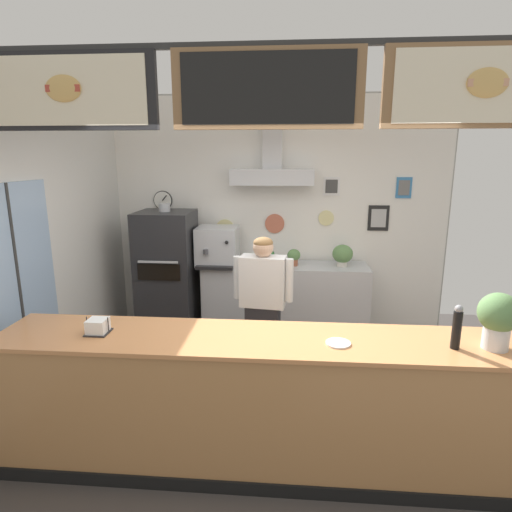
{
  "coord_description": "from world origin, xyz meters",
  "views": [
    {
      "loc": [
        0.17,
        -3.22,
        2.28
      ],
      "look_at": [
        -0.15,
        0.7,
        1.36
      ],
      "focal_mm": 29.64,
      "sensor_mm": 36.0,
      "label": 1
    }
  ],
  "objects_px": {
    "potted_thyme": "(343,255)",
    "basil_vase": "(498,319)",
    "condiment_plate": "(338,343)",
    "potted_oregano": "(268,256)",
    "shop_worker": "(263,305)",
    "pepper_grinder": "(457,327)",
    "napkin_holder": "(98,327)",
    "espresso_machine": "(218,246)",
    "pizza_oven": "(168,275)",
    "potted_basil": "(294,256)"
  },
  "relations": [
    {
      "from": "potted_basil",
      "to": "potted_oregano",
      "type": "height_order",
      "value": "potted_basil"
    },
    {
      "from": "espresso_machine",
      "to": "basil_vase",
      "type": "height_order",
      "value": "basil_vase"
    },
    {
      "from": "potted_basil",
      "to": "potted_oregano",
      "type": "xyz_separation_m",
      "value": [
        -0.33,
        0.01,
        -0.0
      ]
    },
    {
      "from": "potted_oregano",
      "to": "napkin_holder",
      "type": "xyz_separation_m",
      "value": [
        -1.1,
        -2.5,
        0.03
      ]
    },
    {
      "from": "potted_thyme",
      "to": "pepper_grinder",
      "type": "xyz_separation_m",
      "value": [
        0.45,
        -2.53,
        0.1
      ]
    },
    {
      "from": "potted_basil",
      "to": "condiment_plate",
      "type": "xyz_separation_m",
      "value": [
        0.29,
        -2.53,
        -0.01
      ]
    },
    {
      "from": "potted_basil",
      "to": "espresso_machine",
      "type": "bearing_deg",
      "value": -179.89
    },
    {
      "from": "napkin_holder",
      "to": "potted_basil",
      "type": "bearing_deg",
      "value": 60.05
    },
    {
      "from": "condiment_plate",
      "to": "pepper_grinder",
      "type": "bearing_deg",
      "value": -0.3
    },
    {
      "from": "potted_thyme",
      "to": "basil_vase",
      "type": "height_order",
      "value": "basil_vase"
    },
    {
      "from": "espresso_machine",
      "to": "napkin_holder",
      "type": "bearing_deg",
      "value": -100.37
    },
    {
      "from": "pepper_grinder",
      "to": "shop_worker",
      "type": "bearing_deg",
      "value": 135.64
    },
    {
      "from": "potted_thyme",
      "to": "potted_oregano",
      "type": "bearing_deg",
      "value": 179.28
    },
    {
      "from": "napkin_holder",
      "to": "potted_oregano",
      "type": "bearing_deg",
      "value": 66.18
    },
    {
      "from": "shop_worker",
      "to": "potted_oregano",
      "type": "xyz_separation_m",
      "value": [
        -0.01,
        1.2,
        0.24
      ]
    },
    {
      "from": "pizza_oven",
      "to": "potted_thyme",
      "type": "distance_m",
      "value": 2.24
    },
    {
      "from": "potted_oregano",
      "to": "condiment_plate",
      "type": "relative_size",
      "value": 1.21
    },
    {
      "from": "pizza_oven",
      "to": "espresso_machine",
      "type": "relative_size",
      "value": 3.06
    },
    {
      "from": "basil_vase",
      "to": "pizza_oven",
      "type": "bearing_deg",
      "value": 140.98
    },
    {
      "from": "espresso_machine",
      "to": "potted_oregano",
      "type": "distance_m",
      "value": 0.66
    },
    {
      "from": "potted_thyme",
      "to": "pizza_oven",
      "type": "bearing_deg",
      "value": -176.49
    },
    {
      "from": "potted_basil",
      "to": "napkin_holder",
      "type": "distance_m",
      "value": 2.87
    },
    {
      "from": "napkin_holder",
      "to": "potted_thyme",
      "type": "bearing_deg",
      "value": 50.61
    },
    {
      "from": "pizza_oven",
      "to": "potted_oregano",
      "type": "height_order",
      "value": "pizza_oven"
    },
    {
      "from": "shop_worker",
      "to": "espresso_machine",
      "type": "bearing_deg",
      "value": -53.45
    },
    {
      "from": "potted_oregano",
      "to": "napkin_holder",
      "type": "height_order",
      "value": "napkin_holder"
    },
    {
      "from": "potted_basil",
      "to": "basil_vase",
      "type": "distance_m",
      "value": 2.84
    },
    {
      "from": "potted_oregano",
      "to": "pepper_grinder",
      "type": "relative_size",
      "value": 0.68
    },
    {
      "from": "condiment_plate",
      "to": "potted_oregano",
      "type": "bearing_deg",
      "value": 103.62
    },
    {
      "from": "pizza_oven",
      "to": "shop_worker",
      "type": "height_order",
      "value": "pizza_oven"
    },
    {
      "from": "espresso_machine",
      "to": "basil_vase",
      "type": "distance_m",
      "value": 3.4
    },
    {
      "from": "condiment_plate",
      "to": "espresso_machine",
      "type": "bearing_deg",
      "value": 116.58
    },
    {
      "from": "pizza_oven",
      "to": "condiment_plate",
      "type": "height_order",
      "value": "pizza_oven"
    },
    {
      "from": "napkin_holder",
      "to": "basil_vase",
      "type": "bearing_deg",
      "value": -0.55
    },
    {
      "from": "pizza_oven",
      "to": "potted_basil",
      "type": "bearing_deg",
      "value": 4.78
    },
    {
      "from": "espresso_machine",
      "to": "pepper_grinder",
      "type": "xyz_separation_m",
      "value": [
        2.03,
        -2.53,
        0.01
      ]
    },
    {
      "from": "basil_vase",
      "to": "pepper_grinder",
      "type": "distance_m",
      "value": 0.27
    },
    {
      "from": "potted_thyme",
      "to": "condiment_plate",
      "type": "height_order",
      "value": "potted_thyme"
    },
    {
      "from": "pepper_grinder",
      "to": "condiment_plate",
      "type": "bearing_deg",
      "value": 179.7
    },
    {
      "from": "pizza_oven",
      "to": "potted_thyme",
      "type": "height_order",
      "value": "pizza_oven"
    },
    {
      "from": "shop_worker",
      "to": "potted_oregano",
      "type": "relative_size",
      "value": 7.35
    },
    {
      "from": "pizza_oven",
      "to": "potted_basil",
      "type": "xyz_separation_m",
      "value": [
        1.61,
        0.13,
        0.24
      ]
    },
    {
      "from": "shop_worker",
      "to": "condiment_plate",
      "type": "height_order",
      "value": "shop_worker"
    },
    {
      "from": "potted_thyme",
      "to": "pepper_grinder",
      "type": "height_order",
      "value": "pepper_grinder"
    },
    {
      "from": "basil_vase",
      "to": "condiment_plate",
      "type": "relative_size",
      "value": 2.25
    },
    {
      "from": "potted_oregano",
      "to": "potted_thyme",
      "type": "bearing_deg",
      "value": -0.72
    },
    {
      "from": "espresso_machine",
      "to": "potted_basil",
      "type": "height_order",
      "value": "espresso_machine"
    },
    {
      "from": "espresso_machine",
      "to": "napkin_holder",
      "type": "distance_m",
      "value": 2.53
    },
    {
      "from": "espresso_machine",
      "to": "napkin_holder",
      "type": "height_order",
      "value": "espresso_machine"
    },
    {
      "from": "potted_basil",
      "to": "napkin_holder",
      "type": "xyz_separation_m",
      "value": [
        -1.43,
        -2.48,
        0.03
      ]
    }
  ]
}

